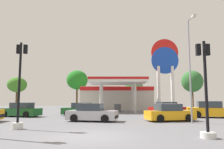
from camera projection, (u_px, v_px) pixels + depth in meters
ground_plane at (90, 136)px, 10.70m from camera, size 90.00×90.00×0.00m
gas_station at (116, 97)px, 36.15m from camera, size 11.72×12.68×4.59m
station_pole_sign at (164, 65)px, 32.79m from camera, size 4.07×0.56×10.84m
car_0 at (210, 110)px, 21.37m from camera, size 4.73×2.84×1.58m
car_1 at (80, 110)px, 23.85m from camera, size 4.15×2.41×1.40m
car_2 at (169, 113)px, 17.99m from camera, size 4.20×2.46×1.41m
car_3 at (91, 113)px, 17.76m from camera, size 4.28×2.45×1.44m
car_4 at (20, 110)px, 22.24m from camera, size 4.29×2.61×1.43m
car_5 at (166, 109)px, 25.14m from camera, size 4.40×2.80×1.47m
traffic_signal_0 at (205, 101)px, 10.35m from camera, size 0.72×0.72×4.60m
traffic_signal_1 at (18, 96)px, 13.33m from camera, size 0.65×0.68×5.32m
tree_0 at (16, 85)px, 41.72m from camera, size 3.59×3.59×5.96m
tree_1 at (76, 80)px, 41.57m from camera, size 3.99×3.99×7.22m
tree_2 at (133, 85)px, 40.78m from camera, size 3.12×3.12×5.99m
tree_3 at (191, 81)px, 40.60m from camera, size 3.92×3.92×7.04m
corner_streetlamp at (189, 61)px, 16.66m from camera, size 0.24×1.48×7.99m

